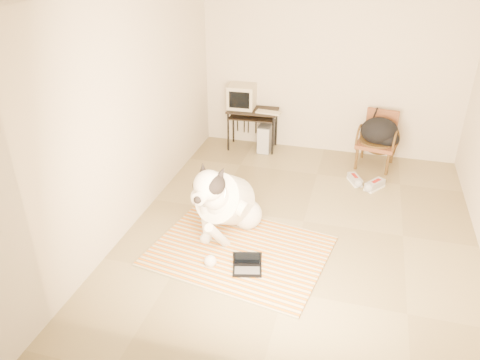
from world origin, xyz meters
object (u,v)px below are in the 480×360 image
at_px(computer_desk, 253,115).
at_px(rattan_chair, 377,140).
at_px(backpack, 381,132).
at_px(pc_tower, 266,136).
at_px(dog, 226,202).
at_px(laptop, 247,265).
at_px(crt_monitor, 242,96).

bearing_deg(computer_desk, rattan_chair, -3.22).
bearing_deg(backpack, computer_desk, 174.84).
bearing_deg(computer_desk, backpack, -5.16).
bearing_deg(backpack, pc_tower, 173.60).
bearing_deg(computer_desk, pc_tower, 4.52).
relative_size(dog, laptop, 4.27).
xyz_separation_m(rattan_chair, backpack, (0.03, -0.07, 0.15)).
height_order(laptop, computer_desk, computer_desk).
height_order(laptop, pc_tower, pc_tower).
bearing_deg(pc_tower, dog, -88.30).
xyz_separation_m(crt_monitor, backpack, (2.18, -0.24, -0.28)).
xyz_separation_m(pc_tower, backpack, (1.76, -0.20, 0.34)).
xyz_separation_m(laptop, pc_tower, (-0.49, 3.11, 0.15)).
relative_size(dog, rattan_chair, 1.80).
distance_m(dog, crt_monitor, 2.62).
bearing_deg(backpack, laptop, -113.42).
bearing_deg(dog, laptop, -55.78).
distance_m(dog, backpack, 2.85).
relative_size(pc_tower, rattan_chair, 0.57).
height_order(dog, backpack, dog).
relative_size(laptop, rattan_chair, 0.42).
relative_size(laptop, backpack, 0.61).
relative_size(computer_desk, rattan_chair, 0.99).
distance_m(laptop, backpack, 3.21).
height_order(pc_tower, rattan_chair, rattan_chair).
relative_size(dog, backpack, 2.60).
bearing_deg(crt_monitor, rattan_chair, -4.65).
bearing_deg(dog, backpack, 53.76).
relative_size(computer_desk, crt_monitor, 1.91).
xyz_separation_m(laptop, computer_desk, (-0.72, 3.09, 0.49)).
height_order(computer_desk, rattan_chair, rattan_chair).
bearing_deg(computer_desk, dog, -83.05).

